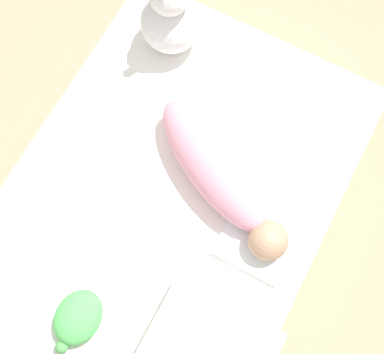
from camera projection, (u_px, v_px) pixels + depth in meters
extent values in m
plane|color=#9E8466|center=(174.00, 209.00, 1.83)|extent=(12.00, 12.00, 0.00)
cube|color=white|center=(173.00, 201.00, 1.73)|extent=(1.27, 0.93, 0.22)
cube|color=white|center=(260.00, 237.00, 1.57)|extent=(0.22, 0.21, 0.02)
ellipsoid|color=pink|center=(213.00, 164.00, 1.57)|extent=(0.37, 0.50, 0.15)
sphere|color=tan|center=(268.00, 240.00, 1.51)|extent=(0.12, 0.12, 0.12)
sphere|color=white|center=(171.00, 22.00, 1.69)|extent=(0.20, 0.20, 0.20)
ellipsoid|color=#51B756|center=(78.00, 317.00, 1.47)|extent=(0.16, 0.13, 0.08)
sphere|color=#4C934C|center=(62.00, 347.00, 1.46)|extent=(0.04, 0.04, 0.04)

